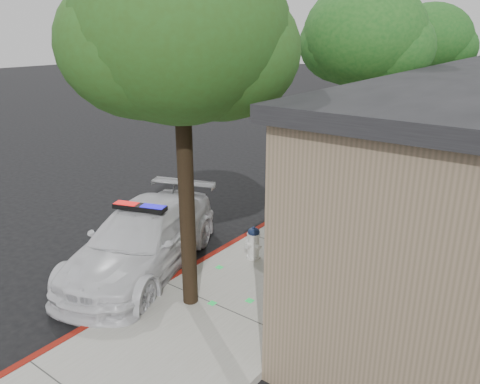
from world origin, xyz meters
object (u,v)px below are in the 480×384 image
police_car (142,240)px  street_tree_far (430,43)px  street_tree_near (180,39)px  street_tree_mid (365,41)px  fire_hydrant (253,243)px

police_car → street_tree_far: (2.06, 12.99, 3.89)m
street_tree_near → street_tree_mid: bearing=87.0°
police_car → street_tree_near: bearing=-34.9°
fire_hydrant → police_car: bearing=-124.7°
fire_hydrant → street_tree_near: 4.94m
fire_hydrant → street_tree_mid: 6.21m
street_tree_far → street_tree_near: bearing=-90.7°
police_car → street_tree_far: street_tree_far is taller
police_car → fire_hydrant: size_ratio=6.92×
street_tree_near → street_tree_mid: street_tree_near is taller
street_tree_near → street_tree_far: (0.15, 13.51, -0.35)m
police_car → street_tree_near: size_ratio=0.83×
fire_hydrant → street_tree_mid: bearing=97.9°
street_tree_near → street_tree_mid: 6.68m
police_car → street_tree_mid: bearing=50.4°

